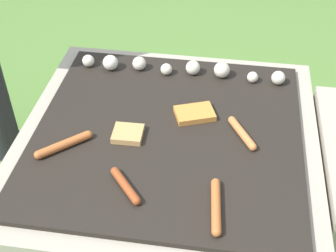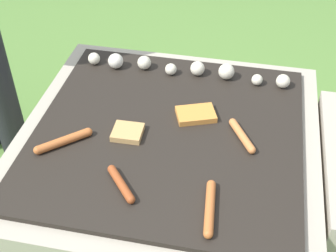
{
  "view_description": "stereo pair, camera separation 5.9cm",
  "coord_description": "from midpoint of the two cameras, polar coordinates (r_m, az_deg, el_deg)",
  "views": [
    {
      "loc": [
        0.17,
        -1.12,
        1.42
      ],
      "look_at": [
        0.0,
        0.0,
        0.45
      ],
      "focal_mm": 50.0,
      "sensor_mm": 36.0,
      "label": 1
    },
    {
      "loc": [
        0.23,
        -1.11,
        1.42
      ],
      "look_at": [
        0.0,
        0.0,
        0.45
      ],
      "focal_mm": 50.0,
      "sensor_mm": 36.0,
      "label": 2
    }
  ],
  "objects": [
    {
      "name": "sausage_front_center",
      "position": [
        1.49,
        7.89,
        -0.87
      ],
      "size": [
        0.09,
        0.14,
        0.02
      ],
      "color": "#C6753D",
      "rests_on": "grill"
    },
    {
      "name": "mushroom_row",
      "position": [
        1.75,
        0.23,
        7.1
      ],
      "size": [
        0.76,
        0.07,
        0.06
      ],
      "color": "beige",
      "rests_on": "grill"
    },
    {
      "name": "bread_slice_center",
      "position": [
        1.56,
        2.18,
        1.52
      ],
      "size": [
        0.15,
        0.13,
        0.02
      ],
      "color": "#D18438",
      "rests_on": "grill"
    },
    {
      "name": "sausage_front_right",
      "position": [
        1.33,
        -6.51,
        -7.25
      ],
      "size": [
        0.11,
        0.12,
        0.02
      ],
      "color": "#93421E",
      "rests_on": "grill"
    },
    {
      "name": "sausage_front_left",
      "position": [
        1.48,
        -13.71,
        -2.24
      ],
      "size": [
        0.15,
        0.14,
        0.03
      ],
      "color": "#B7602D",
      "rests_on": "grill"
    },
    {
      "name": "bread_slice_right",
      "position": [
        1.49,
        -6.05,
        -0.96
      ],
      "size": [
        0.1,
        0.09,
        0.02
      ],
      "color": "tan",
      "rests_on": "grill"
    },
    {
      "name": "sausage_mid_left",
      "position": [
        1.28,
        4.53,
        -9.74
      ],
      "size": [
        0.04,
        0.19,
        0.03
      ],
      "color": "#B7602D",
      "rests_on": "grill"
    },
    {
      "name": "ground_plane",
      "position": [
        1.82,
        -0.95,
        -10.78
      ],
      "size": [
        14.0,
        14.0,
        0.0
      ],
      "primitive_type": "plane",
      "color": "#567F38"
    },
    {
      "name": "grill",
      "position": [
        1.66,
        -1.03,
        -6.21
      ],
      "size": [
        0.97,
        0.97,
        0.43
      ],
      "color": "#A89E8C",
      "rests_on": "ground_plane"
    }
  ]
}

